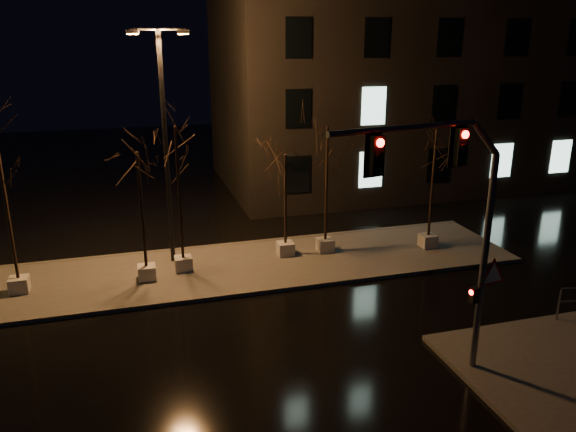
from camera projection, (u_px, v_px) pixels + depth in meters
name	position (u px, v px, depth m)	size (l,w,h in m)	color
ground	(288.00, 342.00, 17.05)	(90.00, 90.00, 0.00)	black
median	(246.00, 266.00, 22.51)	(22.00, 5.00, 0.15)	#4C4A43
building	(423.00, 59.00, 34.93)	(25.00, 12.00, 15.00)	black
tree_0	(1.00, 169.00, 18.71)	(1.80, 1.80, 5.91)	beige
tree_1	(139.00, 182.00, 19.95)	(1.80, 1.80, 4.99)	beige
tree_2	(177.00, 160.00, 20.59)	(1.80, 1.80, 5.79)	beige
tree_3	(285.00, 177.00, 22.46)	(1.80, 1.80, 4.38)	beige
tree_4	(327.00, 155.00, 22.60)	(1.80, 1.80, 5.47)	beige
tree_5	(435.00, 157.00, 23.19)	(1.80, 1.80, 5.20)	beige
traffic_signal_mast	(456.00, 216.00, 13.76)	(5.56, 1.02, 6.87)	slate
streetlight_main	(165.00, 134.00, 21.29)	(2.26, 0.50, 9.01)	black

